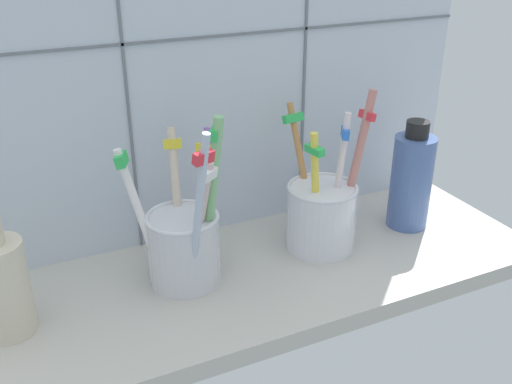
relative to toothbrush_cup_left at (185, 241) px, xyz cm
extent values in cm
cube|color=#BCB7AD|center=(8.20, -1.72, -5.85)|extent=(64.00, 22.00, 2.00)
cube|color=silver|center=(8.20, 10.28, 15.65)|extent=(64.00, 2.00, 45.00)
cube|color=slate|center=(-2.47, 9.18, 15.65)|extent=(0.30, 0.20, 45.00)
cube|color=slate|center=(18.87, 9.18, 15.65)|extent=(0.30, 0.20, 45.00)
cube|color=slate|center=(8.20, 9.18, 18.66)|extent=(64.00, 0.20, 0.30)
cylinder|color=silver|center=(-0.13, 0.08, -1.04)|extent=(7.50, 7.50, 7.62)
torus|color=silver|center=(-0.13, 0.08, 2.77)|extent=(7.63, 7.63, 0.50)
cylinder|color=silver|center=(0.12, -4.14, 4.56)|extent=(2.13, 4.35, 18.19)
cube|color=#E5333F|center=(0.52, -5.32, 11.18)|extent=(2.21, 1.55, 1.23)
cylinder|color=#9465C3|center=(3.28, 2.19, 3.08)|extent=(3.18, 3.76, 15.25)
cube|color=yellow|center=(3.97, 3.08, 8.54)|extent=(2.42, 2.16, 0.99)
cylinder|color=beige|center=(1.13, -2.00, 2.52)|extent=(2.82, 3.49, 14.11)
cube|color=white|center=(1.83, -2.96, 8.36)|extent=(2.17, 1.95, 1.22)
cylinder|color=#7FC17E|center=(2.37, -1.76, 4.61)|extent=(3.27, 2.58, 18.25)
cube|color=green|center=(3.08, -2.21, 11.91)|extent=(1.97, 2.37, 1.18)
cylinder|color=beige|center=(0.31, 2.88, 3.09)|extent=(2.08, 5.48, 15.34)
cube|color=yellow|center=(0.69, 4.54, 9.01)|extent=(2.08, 1.45, 1.19)
cylinder|color=white|center=(-4.09, 0.60, 3.08)|extent=(4.28, 2.55, 15.25)
cube|color=green|center=(-5.40, 1.19, 9.58)|extent=(1.84, 2.30, 1.33)
cylinder|color=white|center=(16.53, 0.08, -1.07)|extent=(8.02, 8.02, 7.57)
torus|color=silver|center=(16.53, 0.08, 2.72)|extent=(8.12, 8.12, 0.50)
cylinder|color=yellow|center=(15.30, -0.38, 2.61)|extent=(2.07, 1.11, 14.19)
cube|color=green|center=(14.92, -0.44, 7.71)|extent=(1.30, 2.60, 0.89)
cylinder|color=white|center=(18.15, -0.53, 3.50)|extent=(2.05, 1.49, 15.96)
cube|color=blue|center=(18.50, -0.70, 9.16)|extent=(1.50, 2.05, 1.12)
cylinder|color=tan|center=(20.17, -0.67, 4.54)|extent=(4.44, 1.29, 18.18)
cube|color=#E5333F|center=(21.29, -0.58, 10.74)|extent=(1.01, 2.21, 0.98)
cylinder|color=#BF8148|center=(15.93, 3.56, 3.29)|extent=(1.84, 6.51, 15.75)
cube|color=green|center=(15.57, 5.68, 9.38)|extent=(2.71, 1.46, 1.18)
cylinder|color=beige|center=(-17.66, -0.87, -0.16)|extent=(4.76, 4.76, 9.39)
cylinder|color=#4D68A5|center=(29.07, -0.04, 0.97)|extent=(4.98, 4.98, 11.64)
cylinder|color=black|center=(29.07, -0.04, 7.79)|extent=(2.74, 2.74, 2.00)
camera|label=1|loc=(-15.66, -50.48, 30.71)|focal=40.97mm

